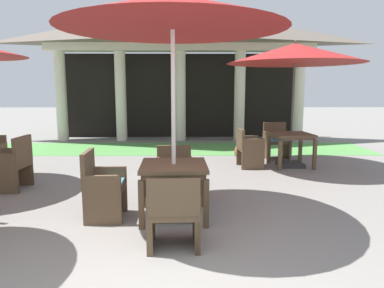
{
  "coord_description": "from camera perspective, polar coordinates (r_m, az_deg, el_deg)",
  "views": [
    {
      "loc": [
        0.28,
        -2.91,
        1.77
      ],
      "look_at": [
        0.34,
        2.92,
        0.84
      ],
      "focal_mm": 33.05,
      "sensor_mm": 36.0,
      "label": 1
    }
  ],
  "objects": [
    {
      "name": "terracotta_urn",
      "position": [
        8.91,
        7.81,
        -1.22
      ],
      "size": [
        0.3,
        0.3,
        0.47
      ],
      "color": "#9E5633",
      "rests_on": "ground"
    },
    {
      "name": "patio_chair_far_back_north",
      "position": [
        9.25,
        13.47,
        0.4
      ],
      "size": [
        0.65,
        0.55,
        0.9
      ],
      "rotation": [
        0.0,
        0.0,
        -3.05
      ],
      "color": "brown",
      "rests_on": "ground"
    },
    {
      "name": "lawn_strip",
      "position": [
        10.41,
        -2.09,
        -0.74
      ],
      "size": [
        11.0,
        2.21,
        0.01
      ],
      "primitive_type": "cube",
      "color": "#519347",
      "rests_on": "ground"
    },
    {
      "name": "patio_table_far_back",
      "position": [
        8.3,
        15.73,
        0.92
      ],
      "size": [
        0.92,
        0.92,
        0.76
      ],
      "rotation": [
        0.0,
        0.0,
        0.09
      ],
      "color": "brown",
      "rests_on": "ground"
    },
    {
      "name": "patio_chair_mid_right_east",
      "position": [
        6.94,
        -27.11,
        -3.06
      ],
      "size": [
        0.58,
        0.63,
        0.94
      ],
      "rotation": [
        0.0,
        0.0,
        1.54
      ],
      "color": "brown",
      "rests_on": "ground"
    },
    {
      "name": "patio_umbrella_far_back",
      "position": [
        8.26,
        16.29,
        13.73
      ],
      "size": [
        2.97,
        2.97,
        2.79
      ],
      "color": "#2D2D2D",
      "rests_on": "ground"
    },
    {
      "name": "patio_table_near_foreground",
      "position": [
        4.83,
        -2.95,
        -4.43
      ],
      "size": [
        0.92,
        0.92,
        0.75
      ],
      "rotation": [
        0.0,
        0.0,
        0.04
      ],
      "color": "brown",
      "rests_on": "ground"
    },
    {
      "name": "background_pavilion",
      "position": [
        12.19,
        -1.94,
        16.68
      ],
      "size": [
        9.2,
        2.87,
        4.36
      ],
      "color": "beige",
      "rests_on": "ground"
    },
    {
      "name": "patio_chair_near_foreground_south",
      "position": [
        3.98,
        -2.97,
        -11.06
      ],
      "size": [
        0.6,
        0.53,
        0.84
      ],
      "rotation": [
        0.0,
        0.0,
        0.04
      ],
      "color": "brown",
      "rests_on": "ground"
    },
    {
      "name": "ground_plane",
      "position": [
        3.42,
        -5.64,
        -22.15
      ],
      "size": [
        60.0,
        60.0,
        0.0
      ],
      "primitive_type": "plane",
      "color": "gray"
    },
    {
      "name": "patio_chair_near_foreground_west",
      "position": [
        4.99,
        -14.2,
        -6.84
      ],
      "size": [
        0.53,
        0.6,
        0.94
      ],
      "rotation": [
        0.0,
        0.0,
        -1.53
      ],
      "color": "brown",
      "rests_on": "ground"
    },
    {
      "name": "patio_chair_near_foreground_north",
      "position": [
        5.83,
        -2.9,
        -4.66
      ],
      "size": [
        0.61,
        0.52,
        0.82
      ],
      "rotation": [
        0.0,
        0.0,
        -3.1
      ],
      "color": "brown",
      "rests_on": "ground"
    },
    {
      "name": "patio_umbrella_near_foreground",
      "position": [
        4.79,
        -3.17,
        20.29
      ],
      "size": [
        2.95,
        2.95,
        3.0
      ],
      "color": "#2D2D2D",
      "rests_on": "ground"
    },
    {
      "name": "patio_chair_far_back_west",
      "position": [
        8.04,
        9.13,
        -0.78
      ],
      "size": [
        0.56,
        0.62,
        0.87
      ],
      "rotation": [
        0.0,
        0.0,
        -1.48
      ],
      "color": "brown",
      "rests_on": "ground"
    }
  ]
}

